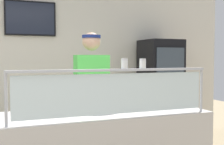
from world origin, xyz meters
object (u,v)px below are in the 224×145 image
(pizza_server, at_px, (100,107))
(parmesan_shaker, at_px, (124,64))
(drink_fridge, at_px, (160,91))
(worker_figure, at_px, (92,97))
(pepper_flake_shaker, at_px, (143,64))
(pizza_tray, at_px, (96,109))

(pizza_server, height_order, parmesan_shaker, parmesan_shaker)
(pizza_server, bearing_deg, drink_fridge, 31.02)
(worker_figure, bearing_deg, drink_fridge, 36.59)
(parmesan_shaker, relative_size, drink_fridge, 0.05)
(pepper_flake_shaker, bearing_deg, parmesan_shaker, 180.00)
(pizza_tray, height_order, pepper_flake_shaker, pepper_flake_shaker)
(pizza_server, xyz_separation_m, worker_figure, (0.09, 0.54, 0.02))
(parmesan_shaker, xyz_separation_m, pepper_flake_shaker, (0.17, 0.00, -0.00))
(pizza_tray, xyz_separation_m, parmesan_shaker, (0.13, -0.40, 0.45))
(pizza_tray, distance_m, worker_figure, 0.54)
(drink_fridge, bearing_deg, parmesan_shaker, -127.05)
(pizza_tray, height_order, worker_figure, worker_figure)
(pizza_tray, height_order, drink_fridge, drink_fridge)
(pizza_server, xyz_separation_m, parmesan_shaker, (0.10, -0.38, 0.42))
(pizza_server, relative_size, drink_fridge, 0.16)
(pizza_tray, distance_m, pizza_server, 0.05)
(parmesan_shaker, bearing_deg, pizza_server, 104.11)
(parmesan_shaker, bearing_deg, pepper_flake_shaker, 0.00)
(pizza_tray, xyz_separation_m, pizza_server, (0.03, -0.02, 0.02))
(parmesan_shaker, height_order, pepper_flake_shaker, parmesan_shaker)
(pizza_tray, distance_m, drink_fridge, 2.44)
(pizza_tray, height_order, parmesan_shaker, parmesan_shaker)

